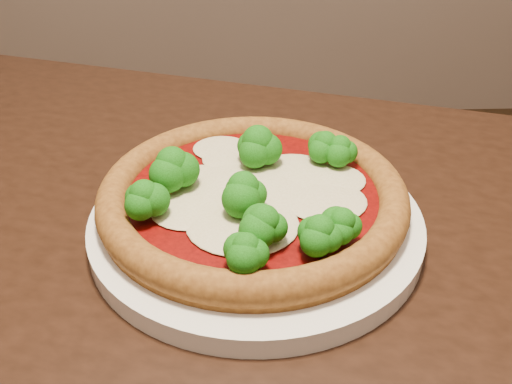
{
  "coord_description": "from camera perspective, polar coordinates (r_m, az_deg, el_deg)",
  "views": [
    {
      "loc": [
        -0.12,
        -0.21,
        1.05
      ],
      "look_at": [
        -0.11,
        0.19,
        0.79
      ],
      "focal_mm": 40.0,
      "sensor_mm": 36.0,
      "label": 1
    }
  ],
  "objects": [
    {
      "name": "dining_table",
      "position": [
        0.53,
        -2.75,
        -17.19
      ],
      "size": [
        1.35,
        1.09,
        0.75
      ],
      "rotation": [
        0.0,
        0.0,
        -0.33
      ],
      "color": "black",
      "rests_on": "floor"
    },
    {
      "name": "plate",
      "position": [
        0.49,
        0.0,
        -3.02
      ],
      "size": [
        0.28,
        0.28,
        0.02
      ],
      "primitive_type": "cylinder",
      "color": "white",
      "rests_on": "dining_table"
    },
    {
      "name": "pizza",
      "position": [
        0.48,
        -0.31,
        -0.08
      ],
      "size": [
        0.27,
        0.27,
        0.06
      ],
      "rotation": [
        0.0,
        0.0,
        0.3
      ],
      "color": "brown",
      "rests_on": "plate"
    }
  ]
}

